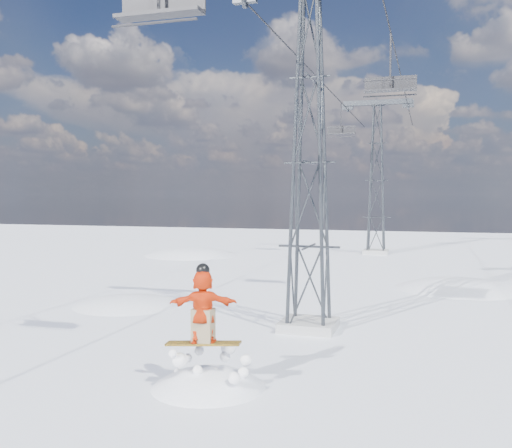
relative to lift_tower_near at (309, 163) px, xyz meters
name	(u,v)px	position (x,y,z in m)	size (l,w,h in m)	color
ground	(189,417)	(-0.80, -8.00, -5.47)	(120.00, 120.00, 0.00)	white
snow_terrain	(260,433)	(-5.57, 13.24, -15.06)	(39.00, 37.00, 22.00)	white
lift_tower_near	(309,163)	(0.00, 0.00, 0.00)	(5.20, 1.80, 11.43)	#999999
lift_tower_far	(377,181)	(0.00, 25.00, 0.00)	(5.20, 1.80, 11.43)	#999999
haul_cables	(355,70)	(0.00, 11.50, 5.38)	(4.46, 51.00, 0.06)	black
lift_chair_near	(160,5)	(-2.20, -6.28, 3.30)	(2.09, 0.60, 2.60)	black
lift_chair_mid	(390,85)	(2.20, 5.22, 3.35)	(2.05, 0.59, 2.54)	black
lift_chair_far	(341,131)	(-2.20, 21.76, 3.44)	(1.96, 0.56, 2.43)	black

